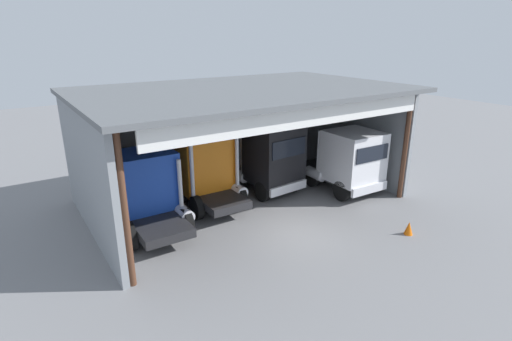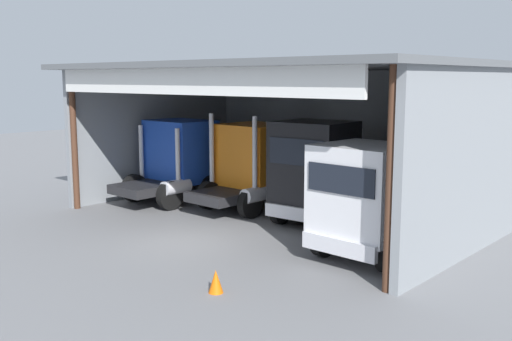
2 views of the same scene
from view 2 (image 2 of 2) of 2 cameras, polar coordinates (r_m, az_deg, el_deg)
ground_plane at (r=18.66m, az=-6.34°, el=-6.82°), size 80.00×80.00×0.00m
workshop_shed at (r=21.84m, az=3.81°, el=5.74°), size 14.74×9.65×5.57m
truck_blue_center_right_bay at (r=24.41m, az=-7.73°, el=1.12°), size 2.76×4.17×3.35m
truck_orange_center_left_bay at (r=22.85m, az=-0.29°, el=0.69°), size 2.70×4.32×3.72m
truck_black_right_bay at (r=20.33m, az=6.04°, el=-0.10°), size 2.83×5.01×3.63m
truck_white_yard_outside at (r=16.73m, az=11.16°, el=-2.67°), size 2.65×4.95×3.27m
oil_drum at (r=27.59m, az=-2.90°, el=-0.71°), size 0.58×0.58×0.85m
tool_cart at (r=26.59m, az=-0.78°, el=-0.91°), size 0.90×0.60×1.00m
traffic_cone at (r=14.20m, az=-3.94°, el=-10.72°), size 0.36×0.36×0.56m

